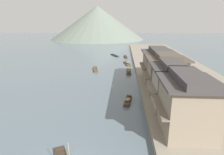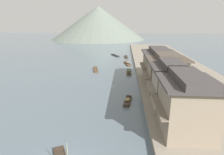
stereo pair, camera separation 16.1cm
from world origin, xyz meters
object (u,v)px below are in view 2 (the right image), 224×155
(boat_moored_second, at_px, (96,70))
(boat_midriver_upstream, at_px, (129,72))
(boat_moored_far, at_px, (115,55))
(house_waterfront_nearest, at_px, (186,104))
(boat_moored_nearest, at_px, (126,57))
(boat_moored_third, at_px, (128,101))
(boat_midriver_drifting, at_px, (127,63))
(house_waterfront_tall, at_px, (166,73))
(house_waterfront_second, at_px, (170,85))
(house_waterfront_narrow, at_px, (159,64))

(boat_moored_second, bearing_deg, boat_midriver_upstream, -13.27)
(boat_moored_far, height_order, house_waterfront_nearest, house_waterfront_nearest)
(boat_moored_nearest, distance_m, boat_moored_third, 36.94)
(boat_moored_nearest, relative_size, boat_moored_third, 1.10)
(boat_moored_nearest, bearing_deg, boat_midriver_drifting, -88.18)
(boat_moored_nearest, relative_size, boat_midriver_drifting, 0.73)
(boat_midriver_drifting, distance_m, house_waterfront_tall, 23.57)
(house_waterfront_nearest, xyz_separation_m, house_waterfront_tall, (0.47, 11.89, 0.01))
(boat_moored_second, height_order, boat_moored_far, boat_moored_second)
(boat_midriver_drifting, height_order, house_waterfront_second, house_waterfront_second)
(boat_midriver_upstream, relative_size, house_waterfront_tall, 0.61)
(boat_midriver_upstream, bearing_deg, boat_moored_nearest, 91.61)
(boat_moored_third, bearing_deg, house_waterfront_tall, 31.89)
(boat_midriver_drifting, bearing_deg, boat_moored_second, -136.06)
(house_waterfront_nearest, distance_m, house_waterfront_narrow, 18.44)
(boat_moored_nearest, distance_m, house_waterfront_tall, 33.86)
(boat_moored_far, distance_m, house_waterfront_second, 43.41)
(house_waterfront_nearest, height_order, house_waterfront_tall, same)
(boat_moored_nearest, relative_size, boat_moored_second, 0.83)
(boat_moored_far, relative_size, house_waterfront_second, 0.80)
(house_waterfront_second, bearing_deg, boat_moored_far, 102.41)
(boat_moored_nearest, distance_m, boat_midriver_drifting, 10.53)
(boat_moored_far, height_order, house_waterfront_second, house_waterfront_second)
(boat_moored_second, bearing_deg, boat_moored_far, 79.98)
(house_waterfront_nearest, bearing_deg, house_waterfront_narrow, 88.87)
(boat_moored_third, bearing_deg, house_waterfront_second, -22.40)
(house_waterfront_nearest, relative_size, house_waterfront_second, 1.11)
(boat_moored_second, xyz_separation_m, boat_moored_third, (7.65, -18.77, 0.08))
(house_waterfront_nearest, distance_m, house_waterfront_second, 5.84)
(boat_moored_third, distance_m, house_waterfront_nearest, 10.42)
(house_waterfront_tall, xyz_separation_m, house_waterfront_narrow, (-0.10, 6.54, -0.02))
(boat_moored_third, xyz_separation_m, house_waterfront_tall, (6.16, 3.84, 3.37))
(boat_midriver_drifting, xyz_separation_m, house_waterfront_narrow, (5.78, -16.03, 3.35))
(boat_moored_nearest, distance_m, boat_moored_second, 19.70)
(house_waterfront_second, bearing_deg, house_waterfront_narrow, 86.99)
(boat_midriver_drifting, relative_size, house_waterfront_narrow, 0.74)
(boat_moored_third, height_order, house_waterfront_tall, house_waterfront_tall)
(boat_moored_third, distance_m, boat_moored_far, 40.22)
(house_waterfront_nearest, bearing_deg, boat_moored_far, 101.29)
(boat_moored_far, relative_size, house_waterfront_nearest, 0.72)
(house_waterfront_tall, bearing_deg, boat_moored_third, -148.11)
(boat_moored_third, height_order, boat_midriver_drifting, boat_midriver_drifting)
(boat_midriver_upstream, xyz_separation_m, house_waterfront_tall, (5.66, -13.00, 3.33))
(boat_midriver_upstream, bearing_deg, boat_moored_third, -91.73)
(house_waterfront_tall, bearing_deg, boat_midriver_upstream, 113.50)
(house_waterfront_nearest, relative_size, house_waterfront_narrow, 0.90)
(boat_moored_second, bearing_deg, boat_moored_third, -67.81)
(boat_moored_second, bearing_deg, house_waterfront_narrow, -31.45)
(boat_moored_nearest, xyz_separation_m, house_waterfront_nearest, (5.75, -45.00, 3.47))
(house_waterfront_tall, bearing_deg, house_waterfront_second, -97.19)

